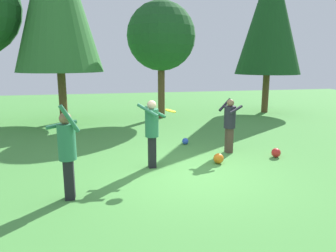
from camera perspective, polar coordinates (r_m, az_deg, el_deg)
ground_plane at (r=7.70m, az=3.97°, el=-8.73°), size 40.00×40.00×0.00m
person_thrower at (r=6.35m, az=-17.85°, el=-3.85°), size 0.66×0.65×1.92m
person_catcher at (r=9.40m, az=11.15°, el=0.84°), size 0.70×0.68×1.60m
person_bystander at (r=7.90m, az=-2.96°, el=-0.37°), size 0.75×0.74×1.73m
frisbee at (r=7.58m, az=0.47°, el=2.77°), size 0.31×0.31×0.09m
ball_red at (r=9.46m, az=19.04°, el=-4.61°), size 0.26×0.26×0.26m
ball_blue at (r=10.32m, az=3.15°, el=-2.77°), size 0.21×0.21×0.21m
ball_orange at (r=8.52m, az=9.16°, el=-5.85°), size 0.27×0.27×0.27m
tree_center at (r=14.98m, az=-1.26°, el=15.94°), size 3.15×3.15×5.38m
tree_far_right at (r=17.52m, az=18.10°, el=18.57°), size 3.31×3.31×7.90m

